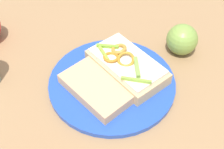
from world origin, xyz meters
TOP-DOWN VIEW (x-y plane):
  - ground_plane at (0.00, 0.00)m, footprint 2.00×2.00m
  - plate at (0.00, 0.00)m, footprint 0.26×0.26m
  - sandwich at (0.00, 0.04)m, footprint 0.17×0.10m
  - bread_slice_side at (-0.00, -0.04)m, footprint 0.15×0.09m
  - apple_2 at (0.03, 0.19)m, footprint 0.09×0.09m

SIDE VIEW (x-z plane):
  - ground_plane at x=0.00m, z-range 0.00..0.00m
  - plate at x=0.00m, z-range 0.00..0.01m
  - bread_slice_side at x=0.00m, z-range 0.01..0.03m
  - sandwich at x=0.00m, z-range 0.00..0.05m
  - apple_2 at x=0.03m, z-range 0.00..0.07m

